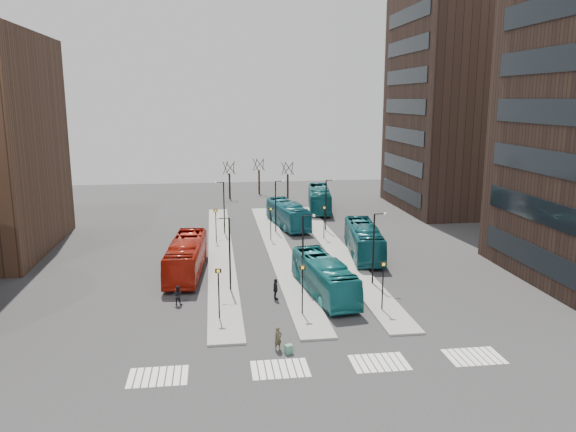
{
  "coord_description": "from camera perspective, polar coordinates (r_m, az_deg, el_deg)",
  "views": [
    {
      "loc": [
        -4.59,
        -26.09,
        15.47
      ],
      "look_at": [
        2.13,
        23.63,
        5.0
      ],
      "focal_mm": 35.0,
      "sensor_mm": 36.0,
      "label": 1
    }
  ],
  "objects": [
    {
      "name": "crosswalk_stripes",
      "position": [
        34.42,
        3.89,
        -14.94
      ],
      "size": [
        22.35,
        2.4,
        0.01
      ],
      "color": "silver",
      "rests_on": "ground"
    },
    {
      "name": "tower_far",
      "position": [
        84.42,
        18.32,
        10.88
      ],
      "size": [
        20.12,
        20.0,
        30.0
      ],
      "color": "#2F211A",
      "rests_on": "ground"
    },
    {
      "name": "teal_bus_d",
      "position": [
        79.22,
        3.21,
        1.74
      ],
      "size": [
        4.56,
        12.3,
        3.35
      ],
      "primitive_type": "imported",
      "rotation": [
        0.0,
        0.0,
        -0.15
      ],
      "color": "#135C63",
      "rests_on": "ground"
    },
    {
      "name": "island_right",
      "position": [
        59.51,
        4.8,
        -3.25
      ],
      "size": [
        2.5,
        45.0,
        0.15
      ],
      "primitive_type": "cube",
      "color": "gray",
      "rests_on": "ground"
    },
    {
      "name": "island_mid",
      "position": [
        58.53,
        -0.96,
        -3.46
      ],
      "size": [
        2.5,
        45.0,
        0.15
      ],
      "primitive_type": "cube",
      "color": "gray",
      "rests_on": "ground"
    },
    {
      "name": "teal_bus_a",
      "position": [
        45.4,
        3.68,
        -6.16
      ],
      "size": [
        3.82,
        10.96,
        2.99
      ],
      "primitive_type": "imported",
      "rotation": [
        0.0,
        0.0,
        0.12
      ],
      "color": "#166A71",
      "rests_on": "ground"
    },
    {
      "name": "teal_bus_c",
      "position": [
        56.85,
        7.7,
        -2.45
      ],
      "size": [
        4.09,
        11.69,
        3.19
      ],
      "primitive_type": "imported",
      "rotation": [
        0.0,
        0.0,
        -0.13
      ],
      "color": "#12535D",
      "rests_on": "ground"
    },
    {
      "name": "suitcase",
      "position": [
        35.71,
        0.07,
        -13.38
      ],
      "size": [
        0.56,
        0.51,
        0.57
      ],
      "primitive_type": "cube",
      "rotation": [
        0.0,
        0.0,
        0.42
      ],
      "color": "#1B4494",
      "rests_on": "ground"
    },
    {
      "name": "traveller",
      "position": [
        35.96,
        -1.02,
        -12.35
      ],
      "size": [
        0.67,
        0.59,
        1.53
      ],
      "primitive_type": "imported",
      "rotation": [
        0.0,
        0.0,
        0.51
      ],
      "color": "#463F2A",
      "rests_on": "ground"
    },
    {
      "name": "red_bus",
      "position": [
        51.28,
        -10.29,
        -4.09
      ],
      "size": [
        3.6,
        11.75,
        3.22
      ],
      "primitive_type": "imported",
      "rotation": [
        0.0,
        0.0,
        -0.08
      ],
      "color": "#A61A0C",
      "rests_on": "ground"
    },
    {
      "name": "commuter_a",
      "position": [
        44.14,
        -11.14,
        -7.91
      ],
      "size": [
        0.88,
        0.77,
        1.53
      ],
      "primitive_type": "imported",
      "rotation": [
        0.0,
        0.0,
        2.84
      ],
      "color": "black",
      "rests_on": "ground"
    },
    {
      "name": "bare_trees",
      "position": [
        89.96,
        -2.99,
        3.63
      ],
      "size": [
        10.97,
        8.14,
        5.9
      ],
      "color": "black",
      "rests_on": "ground"
    },
    {
      "name": "teal_bus_b",
      "position": [
        69.16,
        -0.04,
        0.17
      ],
      "size": [
        4.33,
        11.33,
        3.08
      ],
      "primitive_type": "imported",
      "rotation": [
        0.0,
        0.0,
        0.16
      ],
      "color": "#165F6E",
      "rests_on": "ground"
    },
    {
      "name": "sign_poles",
      "position": [
        51.17,
        -0.49,
        -3.0
      ],
      "size": [
        12.45,
        22.12,
        3.65
      ],
      "color": "black",
      "rests_on": "ground"
    },
    {
      "name": "island_left",
      "position": [
        58.16,
        -6.85,
        -3.65
      ],
      "size": [
        2.5,
        45.0,
        0.15
      ],
      "primitive_type": "cube",
      "color": "gray",
      "rests_on": "ground"
    },
    {
      "name": "commuter_b",
      "position": [
        44.36,
        -1.27,
        -7.46
      ],
      "size": [
        0.49,
        1.02,
        1.7
      ],
      "primitive_type": "imported",
      "rotation": [
        0.0,
        0.0,
        1.64
      ],
      "color": "black",
      "rests_on": "ground"
    },
    {
      "name": "commuter_c",
      "position": [
        47.79,
        3.58,
        -6.06
      ],
      "size": [
        1.07,
        1.26,
        1.69
      ],
      "primitive_type": "imported",
      "rotation": [
        0.0,
        0.0,
        4.21
      ],
      "color": "black",
      "rests_on": "ground"
    },
    {
      "name": "lamp_posts",
      "position": [
        55.85,
        -0.08,
        -0.51
      ],
      "size": [
        14.04,
        20.24,
        6.12
      ],
      "color": "black",
      "rests_on": "ground"
    },
    {
      "name": "ground",
      "position": [
        30.67,
        2.08,
        -18.51
      ],
      "size": [
        160.0,
        160.0,
        0.0
      ],
      "primitive_type": "plane",
      "color": "#29292B",
      "rests_on": "ground"
    }
  ]
}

